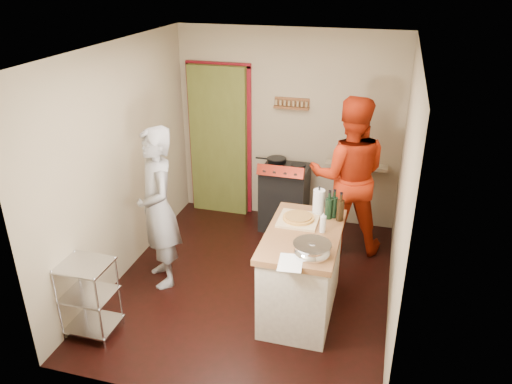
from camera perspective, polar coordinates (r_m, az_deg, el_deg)
floor at (r=5.77m, az=-0.43°, el=-10.36°), size 3.50×3.50×0.00m
back_wall at (r=6.95m, az=-1.54°, el=6.47°), size 3.00×0.44×2.60m
left_wall at (r=5.69m, az=-15.18°, el=3.12°), size 0.04×3.50×2.60m
right_wall at (r=4.96m, az=16.42°, el=-0.30°), size 0.04×3.50×2.60m
ceiling at (r=4.76m, az=-0.54°, el=16.22°), size 3.00×3.50×0.02m
stove at (r=6.73m, az=3.26°, el=-0.49°), size 0.60×0.63×1.00m
wire_shelving at (r=5.10m, az=-18.58°, el=-11.11°), size 0.48×0.40×0.80m
island at (r=5.13m, az=5.26°, el=-8.88°), size 0.72×1.33×1.23m
person_stripe at (r=5.47m, az=-11.14°, el=-1.87°), size 0.75×0.79×1.82m
person_red at (r=6.10m, az=10.51°, el=1.82°), size 1.05×0.87×1.96m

